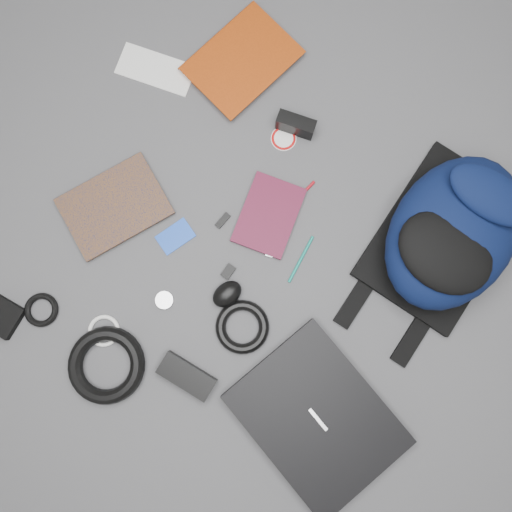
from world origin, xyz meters
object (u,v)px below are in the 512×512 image
Objects in this scene: comic_book at (98,176)px; backpack at (453,232)px; laptop at (317,418)px; mouse at (227,294)px; dvd_case at (269,215)px; power_brick at (187,376)px; pouch at (2,317)px; textbook_red at (215,35)px; compact_camera at (296,125)px.

backpack is at bearing 49.71° from comic_book.
laptop reaches higher than comic_book.
mouse is at bearing 176.54° from laptop.
dvd_case is at bearing -153.88° from backpack.
pouch is at bearing -166.35° from power_brick.
power_brick is (0.07, -0.47, 0.01)m from dvd_case.
backpack is 5.25× the size of pouch.
dvd_case is (-0.41, 0.36, -0.01)m from laptop.
laptop is 0.54m from dvd_case.
mouse reaches higher than power_brick.
pouch is (-0.82, -0.27, -0.01)m from laptop.
laptop is 1.95× the size of dvd_case.
backpack is 0.47m from dvd_case.
textbook_red reaches higher than dvd_case.
textbook_red is 3.20× the size of pouch.
textbook_red is at bearing 148.87° from compact_camera.
dvd_case is 1.94× the size of compact_camera.
textbook_red is at bearing 112.08° from comic_book.
laptop is 0.86m from comic_book.
comic_book is at bearing -177.10° from laptop.
power_brick is at bearing -147.13° from laptop.
laptop is 3.79× the size of compact_camera.
power_brick is (0.16, -0.71, -0.01)m from compact_camera.
comic_book is at bearing -146.52° from compact_camera.
compact_camera is at bearing 175.28° from backpack.
laptop is 0.35m from power_brick.
comic_book is 0.59m from power_brick.
textbook_red is 1.95× the size of power_brick.
mouse is at bearing 94.95° from power_brick.
laptop is at bearing -67.27° from compact_camera.
textbook_red is 0.53m from dvd_case.
dvd_case is 0.75m from pouch.
mouse is (0.47, -0.05, 0.01)m from comic_book.
compact_camera is 1.17× the size of pouch.
comic_book is at bearing 93.81° from pouch.
laptop reaches higher than pouch.
dvd_case is at bearing 94.21° from power_brick.
dvd_case is at bearing 153.21° from laptop.
dvd_case is 2.44× the size of mouse.
power_brick is at bearing -63.87° from mouse.
comic_book is at bearing -170.08° from mouse.
textbook_red is 0.96m from pouch.
textbook_red is at bearing 154.78° from laptop.
compact_camera is 0.49m from mouse.
laptop reaches higher than power_brick.
pouch is at bearing -135.99° from backpack.
pouch is at bearing -79.14° from textbook_red.
backpack is at bearing 46.02° from pouch.
laptop is 0.77m from compact_camera.
laptop is 2.70× the size of power_brick.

